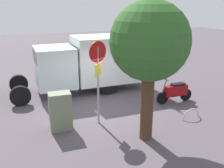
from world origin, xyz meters
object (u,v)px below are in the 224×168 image
at_px(box_truck_near, 91,61).
at_px(utility_cabinet, 60,111).
at_px(bike_rack_hoop, 191,118).
at_px(street_tree, 150,43).
at_px(motorcycle, 175,91).
at_px(stop_sign, 98,70).

distance_m(box_truck_near, utility_cabinet, 4.54).
bearing_deg(bike_rack_hoop, box_truck_near, -61.20).
xyz_separation_m(street_tree, utility_cabinet, (2.54, -1.66, -2.52)).
distance_m(motorcycle, stop_sign, 4.29).
bearing_deg(stop_sign, utility_cabinet, -0.30).
bearing_deg(street_tree, box_truck_near, -87.52).
height_order(utility_cabinet, bike_rack_hoop, utility_cabinet).
distance_m(box_truck_near, stop_sign, 3.96).
height_order(motorcycle, street_tree, street_tree).
bearing_deg(box_truck_near, utility_cabinet, 58.78).
relative_size(box_truck_near, motorcycle, 3.77).
xyz_separation_m(box_truck_near, stop_sign, (0.88, 3.83, 0.52)).
distance_m(motorcycle, street_tree, 4.57).
bearing_deg(motorcycle, box_truck_near, -44.92).
height_order(box_truck_near, motorcycle, box_truck_near).
bearing_deg(stop_sign, box_truck_near, -102.97).
bearing_deg(stop_sign, motorcycle, -168.94).
relative_size(box_truck_near, stop_sign, 2.20).
bearing_deg(utility_cabinet, motorcycle, -171.91).
bearing_deg(street_tree, motorcycle, -139.26).
height_order(street_tree, utility_cabinet, street_tree).
bearing_deg(utility_cabinet, bike_rack_hoop, 169.01).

